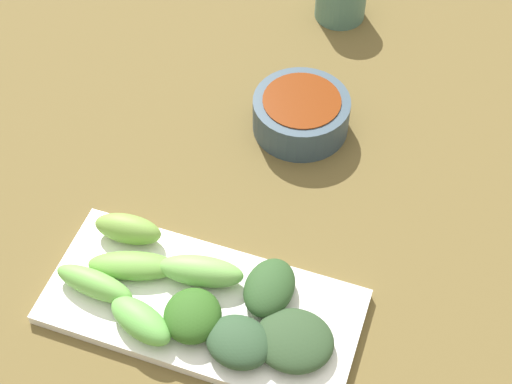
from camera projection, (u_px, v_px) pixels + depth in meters
tabletop at (213, 243)px, 0.76m from camera, size 2.10×2.10×0.02m
sauce_bowl at (301, 112)px, 0.83m from camera, size 0.11×0.11×0.04m
serving_plate at (203, 307)px, 0.70m from camera, size 0.13×0.29×0.01m
broccoli_stalk_0 at (94, 284)px, 0.69m from camera, size 0.03×0.08×0.03m
broccoli_leafy_1 at (294, 340)px, 0.66m from camera, size 0.07×0.08×0.02m
broccoli_stalk_2 at (133, 266)px, 0.71m from camera, size 0.05×0.09×0.02m
broccoli_leafy_3 at (193, 316)px, 0.67m from camera, size 0.07×0.07×0.03m
broccoli_stalk_4 at (141, 321)px, 0.67m from camera, size 0.05×0.07×0.03m
broccoli_leafy_5 at (269, 288)px, 0.69m from camera, size 0.06×0.05×0.03m
broccoli_leafy_6 at (239, 342)px, 0.66m from camera, size 0.06×0.07×0.02m
broccoli_stalk_7 at (128, 229)px, 0.73m from camera, size 0.03×0.07×0.03m
broccoli_stalk_8 at (201, 271)px, 0.70m from camera, size 0.04×0.08×0.03m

